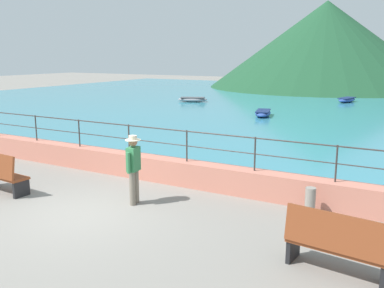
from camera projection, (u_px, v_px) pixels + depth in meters
ground_plane at (82, 214)px, 9.98m from camera, size 120.00×120.00×0.00m
promenade_wall at (157, 169)px, 12.63m from camera, size 20.00×0.56×0.70m
railing at (157, 136)px, 12.43m from camera, size 18.44×0.04×0.90m
lake_water at (325, 104)px, 32.03m from camera, size 64.00×44.32×0.06m
hill_main at (325, 45)px, 47.50m from camera, size 25.83×25.83×9.54m
bench_far at (336, 244)px, 7.12m from camera, size 1.76×0.76×1.13m
person_walking at (134, 166)px, 10.46m from camera, size 0.38×0.57×1.75m
bollard at (310, 202)px, 9.84m from camera, size 0.24×0.24×0.67m
boat_2 at (193, 99)px, 33.19m from camera, size 2.47×1.71×0.36m
boat_3 at (347, 100)px, 32.99m from camera, size 1.38×2.44×0.36m
boat_4 at (263, 113)px, 25.42m from camera, size 1.45×2.45×0.36m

